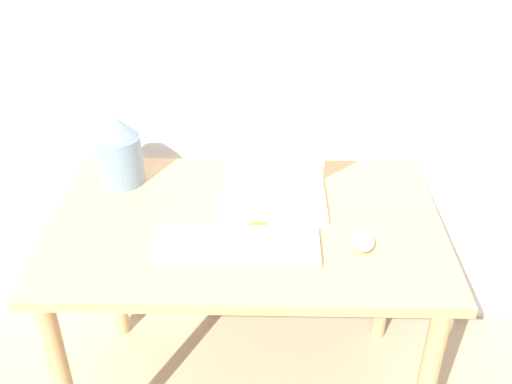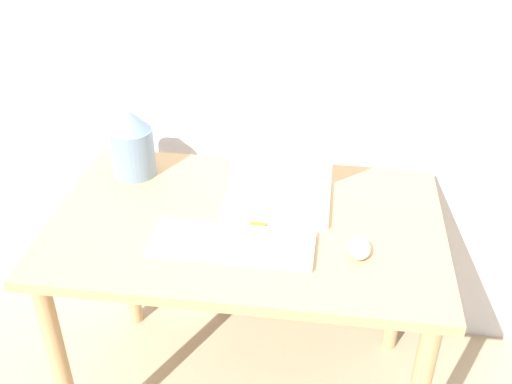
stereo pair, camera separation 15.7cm
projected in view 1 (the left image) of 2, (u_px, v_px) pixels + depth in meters
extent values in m
cube|color=tan|center=(246.00, 224.00, 1.64)|extent=(1.07, 0.67, 0.03)
cylinder|color=tan|center=(112.00, 259.00, 2.08)|extent=(0.05, 0.05, 0.69)
cylinder|color=tan|center=(388.00, 263.00, 2.07)|extent=(0.05, 0.05, 0.69)
cube|color=white|center=(273.00, 198.00, 1.71)|extent=(0.30, 0.24, 0.02)
cube|color=silver|center=(273.00, 197.00, 1.70)|extent=(0.24, 0.13, 0.00)
cube|color=white|center=(274.00, 154.00, 1.70)|extent=(0.30, 0.12, 0.21)
cube|color=black|center=(274.00, 150.00, 1.71)|extent=(0.26, 0.10, 0.18)
cube|color=silver|center=(237.00, 245.00, 1.53)|extent=(0.42, 0.16, 0.02)
cube|color=#B2B2B2|center=(237.00, 242.00, 1.52)|extent=(0.39, 0.13, 0.00)
ellipsoid|color=silver|center=(363.00, 240.00, 1.53)|extent=(0.06, 0.09, 0.03)
cylinder|color=slate|center=(121.00, 159.00, 1.77)|extent=(0.13, 0.13, 0.15)
cone|color=slate|center=(116.00, 127.00, 1.71)|extent=(0.12, 0.12, 0.06)
cube|color=orange|center=(259.00, 220.00, 1.63)|extent=(0.04, 0.06, 0.01)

